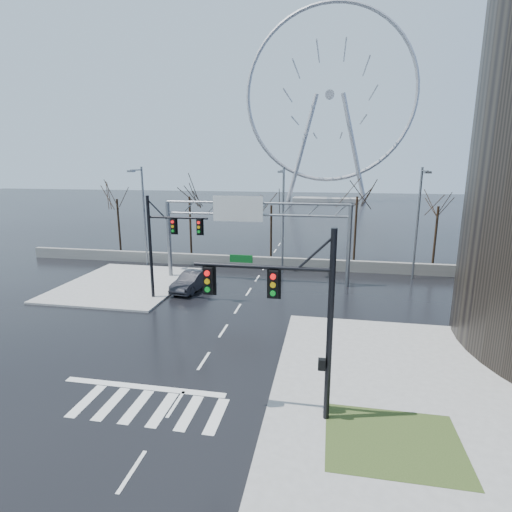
% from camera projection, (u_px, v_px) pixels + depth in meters
% --- Properties ---
extents(ground, '(260.00, 260.00, 0.00)m').
position_uv_depth(ground, '(204.00, 361.00, 21.35)').
color(ground, black).
rests_on(ground, ground).
extents(sidewalk_right_ext, '(12.00, 10.00, 0.15)m').
position_uv_depth(sidewalk_right_ext, '(393.00, 358.00, 21.47)').
color(sidewalk_right_ext, gray).
rests_on(sidewalk_right_ext, ground).
extents(sidewalk_far, '(10.00, 12.00, 0.15)m').
position_uv_depth(sidewalk_far, '(125.00, 284.00, 34.78)').
color(sidewalk_far, gray).
rests_on(sidewalk_far, ground).
extents(grass_strip, '(5.00, 4.00, 0.02)m').
position_uv_depth(grass_strip, '(393.00, 441.00, 14.92)').
color(grass_strip, '#2E3F1A').
rests_on(grass_strip, sidewalk_near).
extents(barrier_wall, '(52.00, 0.50, 1.10)m').
position_uv_depth(barrier_wall, '(264.00, 262.00, 40.38)').
color(barrier_wall, slate).
rests_on(barrier_wall, ground).
extents(signal_mast_near, '(5.52, 0.41, 8.00)m').
position_uv_depth(signal_mast_near, '(295.00, 307.00, 15.46)').
color(signal_mast_near, black).
rests_on(signal_mast_near, ground).
extents(signal_mast_far, '(4.72, 0.41, 8.00)m').
position_uv_depth(signal_mast_far, '(164.00, 238.00, 29.88)').
color(signal_mast_far, black).
rests_on(signal_mast_far, ground).
extents(sign_gantry, '(16.36, 0.40, 7.60)m').
position_uv_depth(sign_gantry, '(251.00, 224.00, 34.57)').
color(sign_gantry, slate).
rests_on(sign_gantry, ground).
extents(streetlight_left, '(0.50, 2.55, 10.00)m').
position_uv_depth(streetlight_left, '(142.00, 209.00, 39.54)').
color(streetlight_left, slate).
rests_on(streetlight_left, ground).
extents(streetlight_mid, '(0.50, 2.55, 10.00)m').
position_uv_depth(streetlight_mid, '(283.00, 212.00, 37.05)').
color(streetlight_mid, slate).
rests_on(streetlight_mid, ground).
extents(streetlight_right, '(0.50, 2.55, 10.00)m').
position_uv_depth(streetlight_right, '(419.00, 215.00, 34.92)').
color(streetlight_right, slate).
rests_on(streetlight_right, ground).
extents(tree_far_left, '(3.50, 3.50, 7.00)m').
position_uv_depth(tree_far_left, '(117.00, 205.00, 46.27)').
color(tree_far_left, black).
rests_on(tree_far_left, ground).
extents(tree_left, '(3.75, 3.75, 7.50)m').
position_uv_depth(tree_left, '(190.00, 204.00, 44.10)').
color(tree_left, black).
rests_on(tree_left, ground).
extents(tree_center, '(3.25, 3.25, 6.50)m').
position_uv_depth(tree_center, '(271.00, 212.00, 43.64)').
color(tree_center, black).
rests_on(tree_center, ground).
extents(tree_right, '(3.90, 3.90, 7.80)m').
position_uv_depth(tree_right, '(357.00, 204.00, 40.85)').
color(tree_right, black).
rests_on(tree_right, ground).
extents(tree_far_right, '(3.40, 3.40, 6.80)m').
position_uv_depth(tree_far_right, '(438.00, 213.00, 40.09)').
color(tree_far_right, black).
rests_on(tree_far_right, ground).
extents(ferris_wheel, '(45.00, 6.00, 50.91)m').
position_uv_depth(ferris_wheel, '(329.00, 102.00, 105.52)').
color(ferris_wheel, gray).
rests_on(ferris_wheel, ground).
extents(car, '(2.43, 4.94, 1.56)m').
position_uv_depth(car, '(192.00, 281.00, 33.12)').
color(car, black).
rests_on(car, ground).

